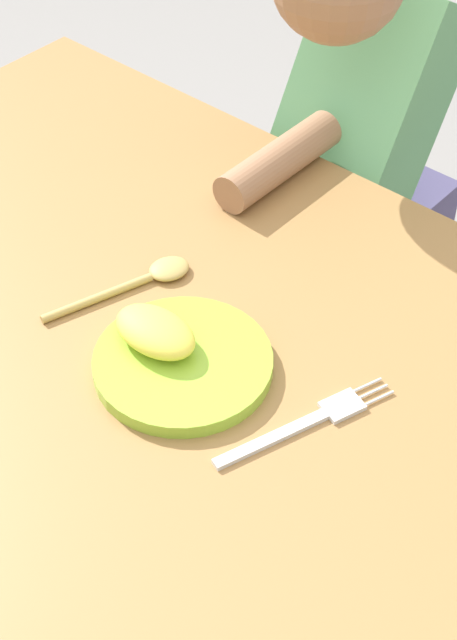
% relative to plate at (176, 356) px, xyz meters
% --- Properties ---
extents(dining_table, '(1.34, 0.80, 0.70)m').
position_rel_plate_xyz_m(dining_table, '(0.00, 0.03, -0.11)').
color(dining_table, '#9E7342').
rests_on(dining_table, ground_plane).
extents(plate, '(0.20, 0.20, 0.05)m').
position_rel_plate_xyz_m(plate, '(0.00, 0.00, 0.00)').
color(plate, '#93C637').
rests_on(plate, dining_table).
extents(fork, '(0.09, 0.21, 0.01)m').
position_rel_plate_xyz_m(fork, '(0.16, 0.03, -0.01)').
color(fork, silver).
rests_on(fork, dining_table).
extents(spoon, '(0.09, 0.20, 0.01)m').
position_rel_plate_xyz_m(spoon, '(-0.12, 0.08, -0.01)').
color(spoon, tan).
rests_on(spoon, dining_table).
extents(person, '(0.21, 0.47, 1.05)m').
position_rel_plate_xyz_m(person, '(-0.14, 0.57, -0.15)').
color(person, '#4B4571').
rests_on(person, ground_plane).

